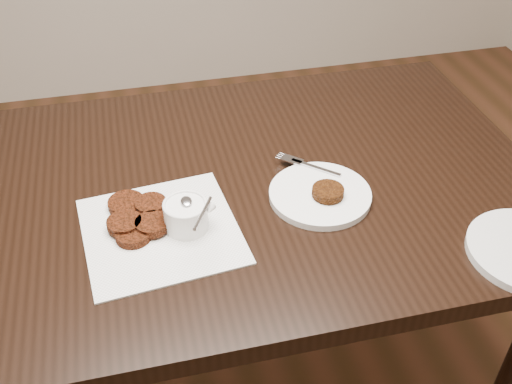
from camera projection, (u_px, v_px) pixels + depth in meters
table at (239, 303)px, 1.45m from camera, size 1.26×0.81×0.75m
napkin at (161, 231)px, 1.09m from camera, size 0.30×0.30×0.00m
sauce_ramekin at (185, 203)px, 1.06m from camera, size 0.12×0.12×0.11m
patty_cluster at (141, 221)px, 1.10m from camera, size 0.28×0.28×0.02m
plate_with_patty at (320, 192)px, 1.16m from camera, size 0.28×0.28×0.03m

